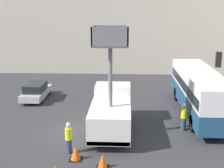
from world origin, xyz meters
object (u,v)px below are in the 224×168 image
(utility_truck, at_px, (111,109))
(traffic_cone_mid_road, at_px, (76,153))
(city_bus, at_px, (199,89))
(road_worker_directing, at_px, (184,117))
(traffic_cone_near_truck, at_px, (103,162))
(road_worker_near_truck, at_px, (69,138))
(parked_car_curbside, at_px, (36,91))

(utility_truck, relative_size, traffic_cone_mid_road, 8.70)
(city_bus, relative_size, road_worker_directing, 6.05)
(road_worker_directing, distance_m, traffic_cone_near_truck, 7.11)
(city_bus, bearing_deg, utility_truck, 135.80)
(city_bus, height_order, road_worker_near_truck, city_bus)
(road_worker_directing, distance_m, traffic_cone_mid_road, 7.73)
(road_worker_directing, xyz_separation_m, parked_car_curbside, (-11.57, 6.50, -0.20))
(road_worker_directing, relative_size, traffic_cone_mid_road, 2.38)
(utility_truck, height_order, road_worker_directing, utility_truck)
(utility_truck, bearing_deg, road_worker_near_truck, -123.52)
(traffic_cone_near_truck, bearing_deg, city_bus, 52.31)
(parked_car_curbside, bearing_deg, road_worker_directing, -29.34)
(city_bus, bearing_deg, road_worker_directing, 169.18)
(utility_truck, xyz_separation_m, traffic_cone_mid_road, (-1.69, -3.99, -1.12))
(road_worker_near_truck, distance_m, road_worker_directing, 7.75)
(city_bus, xyz_separation_m, road_worker_near_truck, (-8.50, -6.95, -1.02))
(utility_truck, relative_size, city_bus, 0.60)
(road_worker_near_truck, xyz_separation_m, traffic_cone_near_truck, (1.97, -1.51, -0.56))
(road_worker_directing, xyz_separation_m, traffic_cone_near_truck, (-4.88, -5.13, -0.60))
(utility_truck, relative_size, traffic_cone_near_truck, 9.53)
(city_bus, xyz_separation_m, parked_car_curbside, (-13.23, 3.18, -1.19))
(city_bus, relative_size, parked_car_curbside, 2.50)
(traffic_cone_near_truck, height_order, parked_car_curbside, parked_car_curbside)
(traffic_cone_mid_road, bearing_deg, city_bus, 43.68)
(traffic_cone_near_truck, relative_size, traffic_cone_mid_road, 0.91)
(road_worker_near_truck, bearing_deg, utility_truck, -66.58)
(road_worker_near_truck, bearing_deg, city_bus, -83.80)
(city_bus, height_order, road_worker_directing, city_bus)
(utility_truck, distance_m, traffic_cone_mid_road, 4.48)
(road_worker_near_truck, bearing_deg, traffic_cone_near_truck, -160.56)
(city_bus, height_order, parked_car_curbside, city_bus)
(road_worker_directing, bearing_deg, utility_truck, 69.10)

